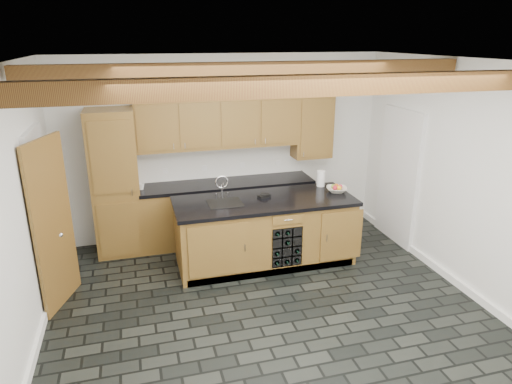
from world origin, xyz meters
TOP-DOWN VIEW (x-y plane):
  - ground at (0.00, 0.00)m, footprint 5.00×5.00m
  - room_shell at (-0.09, 0.53)m, footprint 5.01×5.00m
  - back_cabinetry at (-0.38, 2.24)m, footprint 3.65×0.62m
  - island at (0.31, 1.28)m, footprint 2.48×0.96m
  - faucet at (-0.25, 1.33)m, footprint 0.45×0.40m
  - kitchen_scale at (0.32, 1.39)m, footprint 0.19×0.15m
  - fruit_bowl at (1.38, 1.33)m, footprint 0.37×0.37m
  - fruit_cluster at (1.38, 1.33)m, footprint 0.16×0.17m
  - paper_towel at (1.27, 1.64)m, footprint 0.12×0.12m
  - mug at (-1.30, 2.19)m, footprint 0.12×0.12m

SIDE VIEW (x-z plane):
  - ground at x=0.00m, z-range 0.00..0.00m
  - island at x=0.31m, z-range 0.00..0.93m
  - kitchen_scale at x=0.32m, z-range 0.93..0.98m
  - faucet at x=-0.25m, z-range 0.79..1.14m
  - fruit_bowl at x=1.38m, z-range 0.93..1.00m
  - mug at x=-1.30m, z-range 0.93..1.02m
  - back_cabinetry at x=-0.38m, z-range -0.12..2.08m
  - fruit_cluster at x=1.38m, z-range 0.97..1.04m
  - paper_towel at x=1.27m, z-range 0.93..1.16m
  - room_shell at x=-0.09m, z-range -0.97..4.03m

